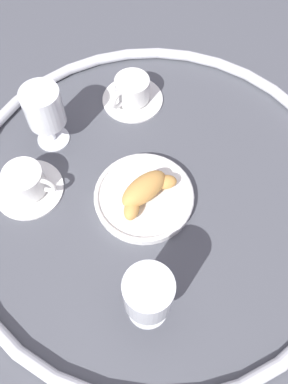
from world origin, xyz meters
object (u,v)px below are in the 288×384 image
(pastry_plate, at_px, (144,197))
(coffee_cup_near, at_px, (132,92))
(juice_glass_right, at_px, (44,109))
(croissant_large, at_px, (145,190))
(juice_glass_left, at_px, (148,295))
(coffee_cup_far, at_px, (27,183))

(pastry_plate, bearing_deg, coffee_cup_near, -104.20)
(coffee_cup_near, relative_size, juice_glass_right, 0.97)
(coffee_cup_near, xyz_separation_m, juice_glass_right, (0.19, 0.04, 0.07))
(croissant_large, bearing_deg, juice_glass_left, 70.99)
(coffee_cup_far, bearing_deg, juice_glass_left, 114.94)
(croissant_large, height_order, juice_glass_left, juice_glass_left)
(coffee_cup_near, distance_m, juice_glass_left, 0.47)
(coffee_cup_far, bearing_deg, croissant_large, 153.83)
(pastry_plate, height_order, coffee_cup_far, coffee_cup_far)
(croissant_large, relative_size, juice_glass_left, 0.91)
(croissant_large, relative_size, juice_glass_right, 0.91)
(pastry_plate, height_order, juice_glass_left, juice_glass_left)
(coffee_cup_near, bearing_deg, pastry_plate, 75.80)
(pastry_plate, relative_size, coffee_cup_far, 1.41)
(pastry_plate, bearing_deg, coffee_cup_far, -25.63)
(coffee_cup_near, xyz_separation_m, juice_glass_left, (0.13, 0.45, 0.07))
(pastry_plate, bearing_deg, juice_glass_right, -57.42)
(juice_glass_left, bearing_deg, juice_glass_right, -80.98)
(croissant_large, distance_m, coffee_cup_far, 0.23)
(pastry_plate, xyz_separation_m, croissant_large, (-0.00, 0.00, 0.03))
(croissant_large, xyz_separation_m, juice_glass_right, (0.13, -0.21, 0.05))
(juice_glass_right, bearing_deg, pastry_plate, 122.58)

